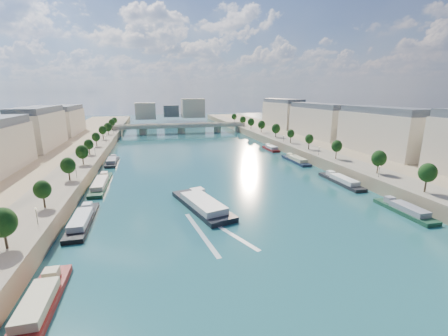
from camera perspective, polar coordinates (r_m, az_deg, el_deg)
ground at (r=148.45m, az=-3.35°, el=0.72°), size 700.00×700.00×0.00m
quay_left at (r=152.62m, az=-30.99°, el=0.01°), size 44.00×520.00×5.00m
quay_right at (r=175.54m, az=20.44°, el=2.80°), size 44.00×520.00×5.00m
pave_left at (r=148.26m, az=-25.59°, el=1.31°), size 14.00×520.00×0.10m
pave_right at (r=167.14m, az=16.24°, el=3.48°), size 14.00×520.00×0.10m
trees_left at (r=148.80m, az=-24.91°, el=3.56°), size 4.80×268.80×8.26m
trees_right at (r=173.93m, az=14.15°, el=5.84°), size 4.80×268.80×8.26m
lamps_left at (r=137.23m, az=-24.67°, el=1.63°), size 0.36×200.36×4.28m
lamps_right at (r=168.81m, az=14.13°, el=4.66°), size 0.36×200.36×4.28m
buildings_left at (r=165.82m, az=-34.74°, el=5.42°), size 16.00×226.00×23.20m
buildings_right at (r=190.73m, az=22.05°, el=7.75°), size 16.00×226.00×23.20m
skyline at (r=363.19m, az=-9.40°, el=10.94°), size 79.00×42.00×22.00m
bridge at (r=262.83m, az=-8.16°, el=7.67°), size 112.00×12.00×8.15m
tour_barge at (r=92.92m, az=-4.21°, el=-6.97°), size 16.11×30.84×4.02m
wake at (r=78.47m, az=-2.09°, el=-12.02°), size 14.46×25.89×0.04m
moored_barges_left at (r=95.24m, az=-24.85°, el=-7.98°), size 5.00×154.96×3.60m
moored_barges_right at (r=125.39m, az=21.65°, el=-2.45°), size 5.00×157.58×3.60m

